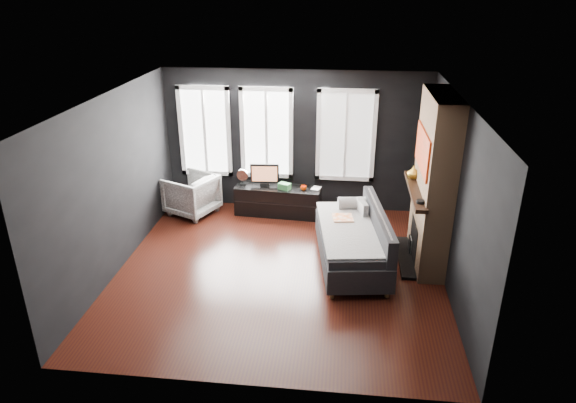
# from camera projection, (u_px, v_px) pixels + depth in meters

# --- Properties ---
(floor) EXTENTS (5.00, 5.00, 0.00)m
(floor) POSITION_uv_depth(u_px,v_px,m) (280.00, 270.00, 8.03)
(floor) COLOR black
(floor) RESTS_ON ground
(ceiling) EXTENTS (5.00, 5.00, 0.00)m
(ceiling) POSITION_uv_depth(u_px,v_px,m) (278.00, 98.00, 6.95)
(ceiling) COLOR white
(ceiling) RESTS_ON ground
(wall_back) EXTENTS (5.00, 0.02, 2.70)m
(wall_back) POSITION_uv_depth(u_px,v_px,m) (296.00, 141.00, 9.77)
(wall_back) COLOR black
(wall_back) RESTS_ON ground
(wall_left) EXTENTS (0.02, 5.00, 2.70)m
(wall_left) POSITION_uv_depth(u_px,v_px,m) (115.00, 184.00, 7.75)
(wall_left) COLOR black
(wall_left) RESTS_ON ground
(wall_right) EXTENTS (0.02, 5.00, 2.70)m
(wall_right) POSITION_uv_depth(u_px,v_px,m) (454.00, 198.00, 7.24)
(wall_right) COLOR black
(wall_right) RESTS_ON ground
(windows) EXTENTS (4.00, 0.16, 1.76)m
(windows) POSITION_uv_depth(u_px,v_px,m) (271.00, 87.00, 9.37)
(windows) COLOR white
(windows) RESTS_ON wall_back
(fireplace) EXTENTS (0.70, 1.62, 2.70)m
(fireplace) POSITION_uv_depth(u_px,v_px,m) (434.00, 182.00, 7.80)
(fireplace) COLOR #93724C
(fireplace) RESTS_ON floor
(sofa) EXTENTS (1.35, 2.27, 0.92)m
(sofa) POSITION_uv_depth(u_px,v_px,m) (352.00, 237.00, 8.05)
(sofa) COLOR #242427
(sofa) RESTS_ON floor
(stripe_pillow) EXTENTS (0.20, 0.38, 0.37)m
(stripe_pillow) POSITION_uv_depth(u_px,v_px,m) (362.00, 211.00, 8.47)
(stripe_pillow) COLOR gray
(stripe_pillow) RESTS_ON sofa
(armchair) EXTENTS (1.05, 1.08, 0.85)m
(armchair) POSITION_uv_depth(u_px,v_px,m) (191.00, 193.00, 9.84)
(armchair) COLOR silver
(armchair) RESTS_ON floor
(media_console) EXTENTS (1.66, 0.63, 0.56)m
(media_console) POSITION_uv_depth(u_px,v_px,m) (278.00, 200.00, 9.86)
(media_console) COLOR black
(media_console) RESTS_ON floor
(monitor) EXTENTS (0.56, 0.16, 0.50)m
(monitor) POSITION_uv_depth(u_px,v_px,m) (265.00, 173.00, 9.71)
(monitor) COLOR black
(monitor) RESTS_ON media_console
(desk_fan) EXTENTS (0.26, 0.26, 0.32)m
(desk_fan) POSITION_uv_depth(u_px,v_px,m) (243.00, 177.00, 9.80)
(desk_fan) COLOR gray
(desk_fan) RESTS_ON media_console
(mug) EXTENTS (0.12, 0.11, 0.11)m
(mug) POSITION_uv_depth(u_px,v_px,m) (304.00, 187.00, 9.58)
(mug) COLOR #CF3602
(mug) RESTS_ON media_console
(book) EXTENTS (0.15, 0.06, 0.21)m
(book) POSITION_uv_depth(u_px,v_px,m) (312.00, 183.00, 9.66)
(book) COLOR #B0A987
(book) RESTS_ON media_console
(storage_box) EXTENTS (0.26, 0.22, 0.12)m
(storage_box) POSITION_uv_depth(u_px,v_px,m) (284.00, 186.00, 9.62)
(storage_box) COLOR #2F6D36
(storage_box) RESTS_ON media_console
(mantel_vase) EXTENTS (0.21, 0.22, 0.20)m
(mantel_vase) POSITION_uv_depth(u_px,v_px,m) (413.00, 172.00, 8.25)
(mantel_vase) COLOR gold
(mantel_vase) RESTS_ON fireplace
(mantel_clock) EXTENTS (0.16, 0.16, 0.04)m
(mantel_clock) POSITION_uv_depth(u_px,v_px,m) (421.00, 202.00, 7.37)
(mantel_clock) COLOR black
(mantel_clock) RESTS_ON fireplace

